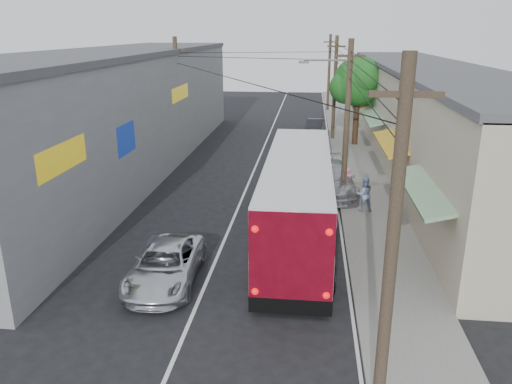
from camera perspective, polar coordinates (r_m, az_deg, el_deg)
ground at (r=14.86m, az=-8.49°, el=-16.45°), size 120.00×120.00×0.00m
sidewalk at (r=33.01m, az=11.45°, el=3.08°), size 3.00×80.00×0.12m
building_right at (r=35.03m, az=18.90°, el=8.49°), size 7.09×40.00×6.25m
building_left at (r=32.43m, az=-15.54°, el=9.01°), size 7.20×36.00×7.25m
utility_poles at (r=32.40m, az=5.81°, el=10.41°), size 11.80×45.28×8.00m
street_tree at (r=38.15m, az=11.71°, el=12.09°), size 4.40×4.00×6.60m
coach_bus at (r=20.47m, az=4.79°, el=-0.67°), size 2.83×12.26×3.53m
jeepney at (r=17.64m, az=-10.34°, el=-8.19°), size 2.38×4.83×1.32m
parked_suv at (r=26.86m, az=8.55°, el=1.50°), size 2.94×5.88×1.64m
parked_car_mid at (r=37.78m, az=6.77°, el=6.12°), size 1.56×3.87×1.32m
parked_car_far at (r=42.32m, az=6.75°, el=7.37°), size 1.84×4.03×1.28m
pedestrian_near at (r=26.25m, az=10.35°, el=1.14°), size 0.58×0.40×1.51m
pedestrian_far at (r=24.16m, az=12.26°, el=-0.25°), size 0.92×0.77×1.68m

